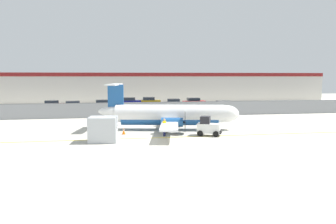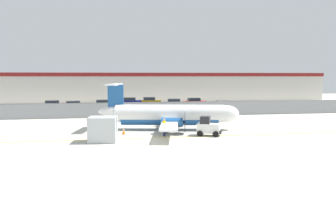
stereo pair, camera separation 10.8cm
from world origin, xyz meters
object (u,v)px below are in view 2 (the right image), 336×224
commuter_airplane (172,115)px  baggage_tug (208,127)px  parked_car_7 (225,106)px  parked_car_2 (104,104)px  traffic_cone_near_right (124,131)px  parked_car_4 (150,101)px  parked_car_1 (72,106)px  parked_car_5 (174,103)px  parked_car_3 (130,102)px  traffic_cone_near_left (215,124)px  cargo_container (103,129)px  parked_car_0 (52,105)px  ground_crew_worker (164,126)px  parked_car_6 (194,102)px

commuter_airplane → baggage_tug: (2.81, -4.14, -0.75)m
parked_car_7 → parked_car_2: bearing=164.3°
traffic_cone_near_right → parked_car_7: size_ratio=0.15×
parked_car_2 → parked_car_4: bearing=28.8°
parked_car_1 → parked_car_5: bearing=179.8°
parked_car_4 → baggage_tug: bearing=-84.9°
parked_car_1 → parked_car_3: 12.41m
baggage_tug → parked_car_5: baggage_tug is taller
traffic_cone_near_left → parked_car_7: size_ratio=0.15×
cargo_container → traffic_cone_near_right: bearing=67.6°
parked_car_3 → parked_car_2: bearing=-126.5°
baggage_tug → parked_car_7: (9.19, 21.49, 0.04)m
cargo_container → parked_car_1: cargo_container is taller
commuter_airplane → parked_car_1: (-12.87, 20.86, -0.71)m
parked_car_2 → parked_car_5: bearing=-3.2°
parked_car_0 → parked_car_3: 14.59m
parked_car_2 → baggage_tug: bearing=-73.2°
traffic_cone_near_right → parked_car_1: 24.14m
traffic_cone_near_left → parked_car_4: size_ratio=0.15×
baggage_tug → ground_crew_worker: baggage_tug is taller
cargo_container → parked_car_1: 26.93m
commuter_airplane → parked_car_2: (-7.92, 22.87, -0.71)m
cargo_container → parked_car_6: (15.93, 30.63, -0.21)m
cargo_container → traffic_cone_near_right: (1.90, 3.42, -0.79)m
commuter_airplane → parked_car_5: (4.60, 23.24, -0.71)m
baggage_tug → cargo_container: cargo_container is taller
traffic_cone_near_right → parked_car_1: bearing=108.4°
traffic_cone_near_left → parked_car_0: 30.66m
parked_car_6 → parked_car_7: bearing=-67.3°
baggage_tug → parked_car_0: baggage_tug is taller
ground_crew_worker → parked_car_5: size_ratio=0.39×
ground_crew_worker → parked_car_1: (-11.45, 24.51, -0.06)m
parked_car_0 → parked_car_5: size_ratio=1.00×
parked_car_3 → commuter_airplane: bearing=-79.0°
parked_car_1 → parked_car_4: (13.59, 7.76, 0.00)m
baggage_tug → traffic_cone_near_right: size_ratio=4.03×
ground_crew_worker → traffic_cone_near_right: 4.21m
commuter_airplane → parked_car_6: bearing=82.0°
commuter_airplane → traffic_cone_near_left: bearing=23.3°
traffic_cone_near_right → parked_car_5: (9.86, 25.27, 0.58)m
cargo_container → ground_crew_worker: bearing=24.0°
commuter_airplane → ground_crew_worker: commuter_airplane is taller
ground_crew_worker → cargo_container: (-5.74, -1.80, 0.15)m
parked_car_3 → parked_car_4: bearing=8.1°
cargo_container → parked_car_0: bearing=114.9°
baggage_tug → parked_car_1: baggage_tug is taller
parked_car_1 → traffic_cone_near_right: bearing=100.5°
parked_car_4 → parked_car_1: bearing=-148.9°
parked_car_0 → parked_car_7: (28.47, -5.44, 0.00)m
cargo_container → parked_car_3: cargo_container is taller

